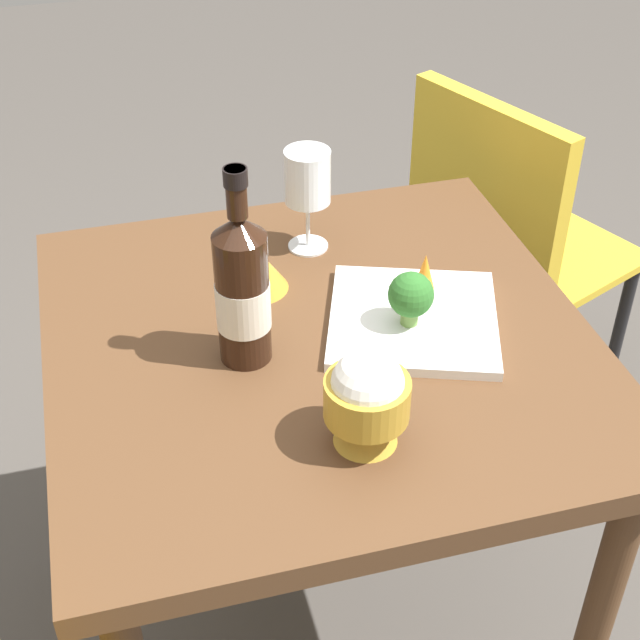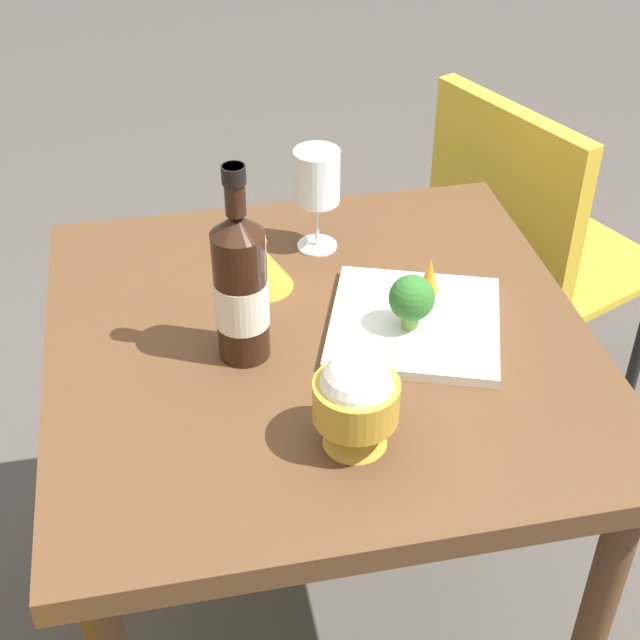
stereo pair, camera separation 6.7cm
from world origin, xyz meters
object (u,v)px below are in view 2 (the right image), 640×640
at_px(serving_plate, 415,323).
at_px(chair_near_window, 522,240).
at_px(rice_bowl_lid, 262,266).
at_px(wine_glass, 317,179).
at_px(broccoli_floret, 412,299).
at_px(wine_bottle, 241,286).
at_px(rice_bowl, 356,399).
at_px(carrot_garnish_left, 429,275).

bearing_deg(serving_plate, chair_near_window, 141.77).
bearing_deg(rice_bowl_lid, wine_glass, 131.50).
bearing_deg(broccoli_floret, rice_bowl_lid, -131.17).
distance_m(chair_near_window, wine_bottle, 0.90).
height_order(chair_near_window, wine_glass, wine_glass).
bearing_deg(wine_glass, broccoli_floret, 17.99).
distance_m(wine_glass, serving_plate, 0.30).
relative_size(rice_bowl, rice_bowl_lid, 1.42).
bearing_deg(chair_near_window, rice_bowl, -60.15).
relative_size(wine_bottle, serving_plate, 0.95).
height_order(wine_glass, serving_plate, wine_glass).
height_order(chair_near_window, broccoli_floret, chair_near_window).
xyz_separation_m(rice_bowl, serving_plate, (-0.22, 0.14, -0.07)).
relative_size(wine_bottle, broccoli_floret, 3.52).
relative_size(wine_glass, broccoli_floret, 2.09).
distance_m(chair_near_window, wine_glass, 0.66).
distance_m(serving_plate, carrot_garnish_left, 0.09).
height_order(wine_bottle, rice_bowl_lid, wine_bottle).
height_order(wine_glass, rice_bowl_lid, wine_glass).
bearing_deg(carrot_garnish_left, serving_plate, -31.61).
xyz_separation_m(wine_bottle, rice_bowl, (0.21, 0.12, -0.04)).
bearing_deg(broccoli_floret, wine_bottle, -91.72).
bearing_deg(chair_near_window, carrot_garnish_left, -62.49).
relative_size(rice_bowl_lid, broccoli_floret, 1.17).
xyz_separation_m(chair_near_window, rice_bowl, (0.73, -0.55, 0.28)).
bearing_deg(chair_near_window, rice_bowl_lid, -83.07).
relative_size(wine_bottle, carrot_garnish_left, 5.02).
xyz_separation_m(broccoli_floret, carrot_garnish_left, (-0.08, 0.05, -0.02)).
distance_m(wine_bottle, rice_bowl_lid, 0.19).
relative_size(rice_bowl_lid, serving_plate, 0.31).
bearing_deg(broccoli_floret, carrot_garnish_left, 146.92).
bearing_deg(broccoli_floret, wine_glass, -162.01).
relative_size(chair_near_window, wine_glass, 4.75).
relative_size(chair_near_window, rice_bowl, 6.00).
distance_m(wine_bottle, rice_bowl, 0.24).
relative_size(chair_near_window, serving_plate, 2.66).
bearing_deg(serving_plate, wine_bottle, -88.04).
distance_m(rice_bowl_lid, serving_plate, 0.26).
distance_m(chair_near_window, rice_bowl_lid, 0.75).
height_order(rice_bowl, rice_bowl_lid, rice_bowl).
relative_size(chair_near_window, broccoli_floret, 9.91).
bearing_deg(wine_glass, wine_bottle, -31.56).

